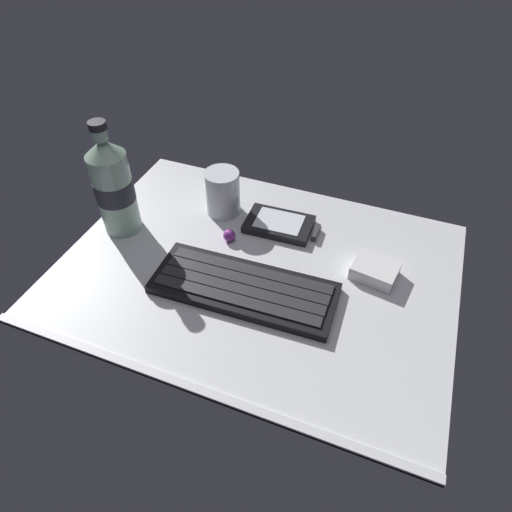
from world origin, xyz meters
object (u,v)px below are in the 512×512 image
Objects in this scene: keyboard at (244,288)px; charger_block at (375,271)px; handheld_device at (282,225)px; trackball_mouse at (229,235)px; juice_cup at (223,194)px; water_bottle at (113,186)px.

charger_block reaches higher than keyboard.
handheld_device is 5.92× the size of trackball_mouse.
juice_cup is 1.21× the size of charger_block.
charger_block reaches higher than trackball_mouse.
trackball_mouse is (19.49, 3.69, -7.91)cm from water_bottle.
water_bottle is 21.35cm from trackball_mouse.
juice_cup is at bearing 121.21° from trackball_mouse.
charger_block is at bearing 5.41° from water_bottle.
charger_block is 3.18× the size of trackball_mouse.
water_bottle reaches higher than charger_block.
water_bottle is 45.86cm from charger_block.
handheld_device is at bearing -3.65° from juice_cup.
water_bottle reaches higher than trackball_mouse.
trackball_mouse is (-25.50, -0.57, -0.10)cm from charger_block.
handheld_device is at bearing 87.89° from keyboard.
water_bottle is (-26.53, 6.56, 8.20)cm from keyboard.
juice_cup is at bearing 176.35° from handheld_device.
water_bottle is at bearing -143.98° from juice_cup.
charger_block is (17.84, -5.94, 0.47)cm from handheld_device.
juice_cup is 30.77cm from charger_block.
water_bottle is 9.45× the size of trackball_mouse.
juice_cup is 19.33cm from water_bottle.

